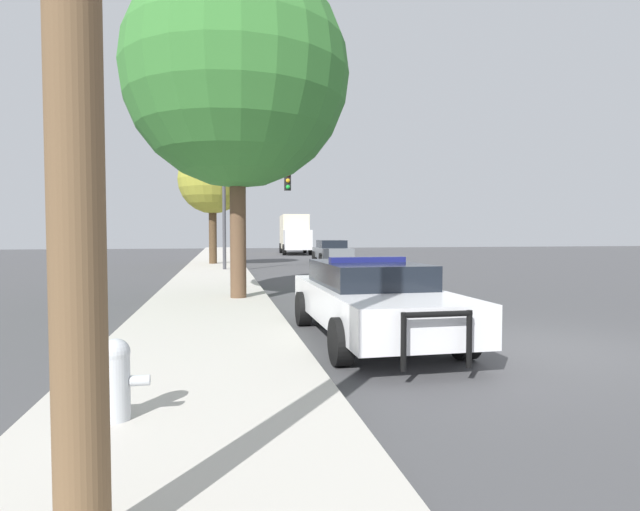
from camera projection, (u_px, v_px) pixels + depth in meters
ground_plane at (537, 348)px, 7.75m from camera, size 110.00×110.00×0.00m
sidewalk_left at (201, 361)px, 6.76m from camera, size 3.00×110.00×0.13m
police_car at (371, 297)px, 8.42m from camera, size 2.07×5.04×1.39m
fire_hydrant at (116, 377)px, 4.42m from camera, size 0.58×0.25×0.73m
traffic_light at (252, 197)px, 23.32m from camera, size 3.20×0.35×4.76m
car_background_oncoming at (332, 251)px, 30.03m from camera, size 2.10×4.54×1.40m
box_truck at (294, 233)px, 44.34m from camera, size 2.80×7.84×3.45m
tree_sidewalk_near at (237, 76)px, 12.70m from camera, size 5.72×5.72×8.55m
tree_sidewalk_mid at (212, 180)px, 27.49m from camera, size 3.74×3.74×6.51m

